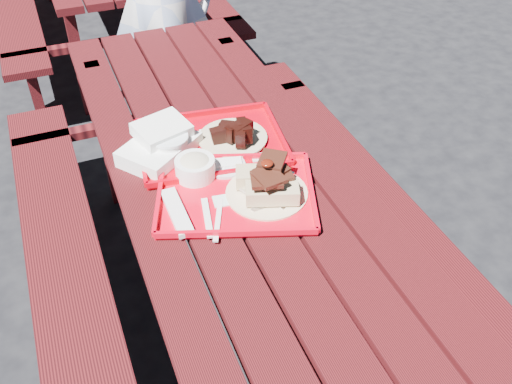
% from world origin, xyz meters
% --- Properties ---
extents(ground, '(60.00, 60.00, 0.00)m').
position_xyz_m(ground, '(0.00, 0.00, 0.00)').
color(ground, black).
rests_on(ground, ground).
extents(picnic_table_near, '(1.41, 2.40, 0.75)m').
position_xyz_m(picnic_table_near, '(-0.00, 0.00, 0.56)').
color(picnic_table_near, '#490E10').
rests_on(picnic_table_near, ground).
extents(near_tray, '(0.56, 0.50, 0.15)m').
position_xyz_m(near_tray, '(-0.03, -0.05, 0.79)').
color(near_tray, red).
rests_on(near_tray, picnic_table_near).
extents(far_tray, '(0.53, 0.44, 0.08)m').
position_xyz_m(far_tray, '(-0.03, 0.20, 0.77)').
color(far_tray, '#B9000F').
rests_on(far_tray, picnic_table_near).
extents(white_cloth, '(0.30, 0.29, 0.10)m').
position_xyz_m(white_cloth, '(-0.19, 0.23, 0.79)').
color(white_cloth, white).
rests_on(white_cloth, picnic_table_near).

